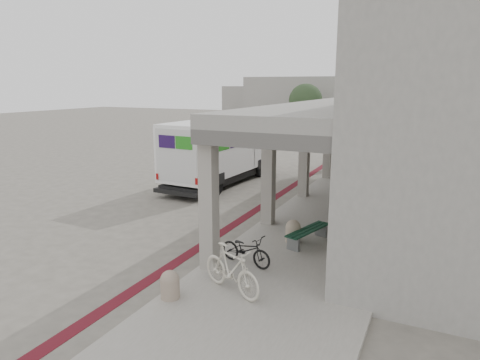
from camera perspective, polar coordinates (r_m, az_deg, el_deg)
The scene contains 14 objects.
ground at distance 15.03m, azimuth -4.48°, elevation -5.58°, with size 120.00×120.00×0.00m, color #605A52.
bike_lane_stripe at distance 16.31m, azimuth 2.08°, elevation -4.07°, with size 0.35×40.00×0.01m, color #54101A.
sidewalk at distance 13.57m, azimuth 10.47°, elevation -7.52°, with size 4.40×28.00×0.12m, color gray.
transit_building at distance 16.92m, azimuth 24.38°, elevation 7.15°, with size 7.60×17.00×7.00m.
distant_backdrop at distance 49.31m, azimuth 13.84°, elevation 9.94°, with size 28.00×10.00×6.50m.
tree_left at distance 42.18m, azimuth 8.73°, elevation 10.42°, with size 3.20×3.20×4.80m.
tree_mid at distance 42.70m, azimuth 18.69°, elevation 9.94°, with size 3.20×3.20×4.80m.
fedex_truck at distance 20.33m, azimuth -2.85°, elevation 3.98°, with size 2.62×7.32×3.08m.
bench at distance 12.78m, azimuth 9.06°, elevation -7.00°, with size 0.88×1.87×0.43m.
bollard_near at distance 9.69m, azimuth -9.32°, elevation -13.56°, with size 0.42×0.42×0.63m.
bollard_far at distance 12.82m, azimuth 7.09°, elevation -6.74°, with size 0.45×0.45×0.67m.
utility_cabinet at distance 14.48m, azimuth 14.23°, elevation -4.31°, with size 0.40×0.54×0.89m, color slate.
bicycle_black at distance 11.17m, azimuth 0.78°, elevation -9.25°, with size 0.53×1.53×0.81m, color black.
bicycle_cream at distance 9.71m, azimuth -1.16°, elevation -11.82°, with size 0.51×1.82×1.09m, color beige.
Camera 1 is at (7.15, -12.37, 4.68)m, focal length 32.00 mm.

